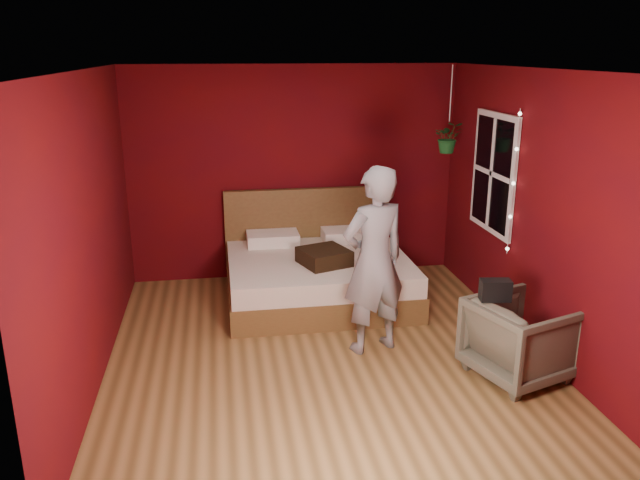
{
  "coord_description": "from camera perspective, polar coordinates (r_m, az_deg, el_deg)",
  "views": [
    {
      "loc": [
        -0.91,
        -5.24,
        2.76
      ],
      "look_at": [
        0.02,
        0.4,
        1.01
      ],
      "focal_mm": 35.0,
      "sensor_mm": 36.0,
      "label": 1
    }
  ],
  "objects": [
    {
      "name": "room_walls",
      "position": [
        5.43,
        0.5,
        5.55
      ],
      "size": [
        4.04,
        4.54,
        2.62
      ],
      "color": "#5C0909",
      "rests_on": "ground"
    },
    {
      "name": "handbag",
      "position": [
        5.51,
        15.74,
        -4.42
      ],
      "size": [
        0.27,
        0.16,
        0.18
      ],
      "primitive_type": "cube",
      "rotation": [
        0.0,
        0.0,
        -0.15
      ],
      "color": "black",
      "rests_on": "armchair"
    },
    {
      "name": "throw_pillow",
      "position": [
        6.79,
        0.38,
        -1.53
      ],
      "size": [
        0.61,
        0.61,
        0.17
      ],
      "primitive_type": "cube",
      "rotation": [
        0.0,
        0.0,
        0.34
      ],
      "color": "black",
      "rests_on": "bed"
    },
    {
      "name": "floor",
      "position": [
        6.0,
        0.45,
        -10.37
      ],
      "size": [
        4.5,
        4.5,
        0.0
      ],
      "primitive_type": "plane",
      "color": "olive",
      "rests_on": "ground"
    },
    {
      "name": "fairy_lights",
      "position": [
        6.42,
        17.27,
        4.96
      ],
      "size": [
        0.04,
        0.04,
        1.45
      ],
      "color": "silver",
      "rests_on": "room_walls"
    },
    {
      "name": "person",
      "position": [
        5.77,
        4.95,
        -1.91
      ],
      "size": [
        0.75,
        0.61,
        1.78
      ],
      "primitive_type": "imported",
      "rotation": [
        0.0,
        0.0,
        3.46
      ],
      "color": "gray",
      "rests_on": "ground"
    },
    {
      "name": "bed",
      "position": [
        7.19,
        -0.27,
        -3.02
      ],
      "size": [
        2.05,
        1.74,
        1.13
      ],
      "color": "brown",
      "rests_on": "ground"
    },
    {
      "name": "hanging_plant",
      "position": [
        7.18,
        11.66,
        9.19
      ],
      "size": [
        0.36,
        0.33,
        0.96
      ],
      "color": "silver",
      "rests_on": "room_walls"
    },
    {
      "name": "armchair",
      "position": [
        5.74,
        17.82,
        -8.62
      ],
      "size": [
        0.98,
        0.97,
        0.71
      ],
      "primitive_type": "imported",
      "rotation": [
        0.0,
        0.0,
        1.89
      ],
      "color": "#5A5947",
      "rests_on": "ground"
    },
    {
      "name": "window",
      "position": [
        6.9,
        15.55,
        5.9
      ],
      "size": [
        0.05,
        0.97,
        1.27
      ],
      "color": "white",
      "rests_on": "room_walls"
    }
  ]
}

